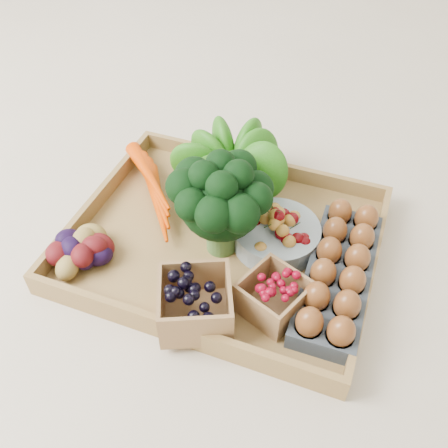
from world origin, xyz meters
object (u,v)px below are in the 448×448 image
(cherry_bowl, at_px, (276,235))
(egg_carton, at_px, (338,277))
(broccoli, at_px, (221,219))
(tray, at_px, (224,244))

(cherry_bowl, relative_size, egg_carton, 0.52)
(broccoli, bearing_deg, egg_carton, -2.40)
(broccoli, xyz_separation_m, cherry_bowl, (0.09, 0.04, -0.05))
(broccoli, xyz_separation_m, egg_carton, (0.22, -0.01, -0.05))
(cherry_bowl, distance_m, egg_carton, 0.14)
(tray, xyz_separation_m, egg_carton, (0.22, -0.02, 0.03))
(broccoli, distance_m, egg_carton, 0.22)
(broccoli, relative_size, egg_carton, 0.60)
(tray, height_order, broccoli, broccoli)
(tray, height_order, egg_carton, egg_carton)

